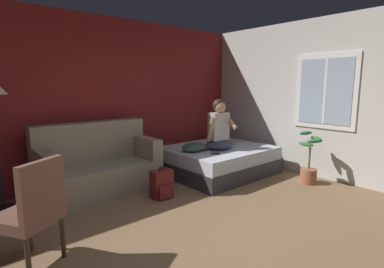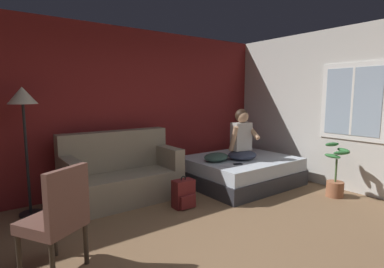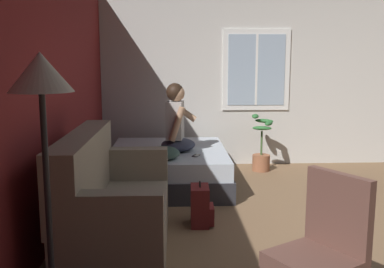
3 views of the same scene
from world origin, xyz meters
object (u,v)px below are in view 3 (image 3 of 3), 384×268
at_px(couch, 111,208).
at_px(potted_plant, 261,151).
at_px(side_chair, 322,248).
at_px(cell_phone, 196,155).
at_px(throw_pillow, 164,153).
at_px(floor_lamp, 42,101).
at_px(bed, 168,167).
at_px(backpack, 201,206).
at_px(person_seated, 177,124).

xyz_separation_m(couch, potted_plant, (2.76, -1.87, -0.09)).
bearing_deg(side_chair, cell_phone, 12.01).
distance_m(side_chair, throw_pillow, 2.91).
bearing_deg(floor_lamp, side_chair, -89.99).
xyz_separation_m(bed, cell_phone, (-0.42, -0.35, 0.25)).
bearing_deg(potted_plant, bed, 116.56).
relative_size(floor_lamp, potted_plant, 2.00).
bearing_deg(side_chair, throw_pillow, 19.97).
distance_m(bed, cell_phone, 0.60).
xyz_separation_m(cell_phone, floor_lamp, (-2.86, 1.01, 0.94)).
xyz_separation_m(side_chair, backpack, (1.80, 0.62, -0.34)).
relative_size(couch, person_seated, 1.95).
relative_size(bed, backpack, 4.00).
relative_size(cell_phone, potted_plant, 0.17).
height_order(person_seated, floor_lamp, floor_lamp).
relative_size(couch, side_chair, 1.74).
bearing_deg(person_seated, couch, 163.16).
distance_m(side_chair, cell_phone, 2.93).
relative_size(cell_phone, floor_lamp, 0.08).
height_order(side_chair, backpack, side_chair).
bearing_deg(person_seated, bed, 48.93).
xyz_separation_m(bed, backpack, (-1.48, -0.34, -0.04)).
bearing_deg(side_chair, floor_lamp, 90.01).
distance_m(side_chair, person_seated, 3.31).
relative_size(throw_pillow, cell_phone, 3.33).
bearing_deg(couch, cell_phone, -26.67).
bearing_deg(couch, bed, -13.11).
bearing_deg(side_chair, potted_plant, -6.16).
bearing_deg(throw_pillow, backpack, -158.14).
xyz_separation_m(couch, cell_phone, (1.65, -0.83, 0.09)).
relative_size(backpack, throw_pillow, 0.95).
height_order(side_chair, cell_phone, side_chair).
xyz_separation_m(throw_pillow, potted_plant, (1.24, -1.42, -0.25)).
distance_m(bed, side_chair, 3.43).
xyz_separation_m(couch, throw_pillow, (1.52, -0.44, 0.16)).
bearing_deg(potted_plant, couch, 145.93).
bearing_deg(backpack, cell_phone, -0.50).
bearing_deg(throw_pillow, side_chair, -160.03).
bearing_deg(potted_plant, person_seated, 121.93).
distance_m(cell_phone, potted_plant, 1.53).
height_order(person_seated, throw_pillow, person_seated).
height_order(person_seated, potted_plant, person_seated).
distance_m(couch, potted_plant, 3.33).
distance_m(person_seated, floor_lamp, 3.33).
bearing_deg(person_seated, floor_lamp, 166.21).
bearing_deg(person_seated, potted_plant, -58.07).
height_order(bed, person_seated, person_seated).
distance_m(backpack, floor_lamp, 2.40).
relative_size(person_seated, cell_phone, 6.08).
bearing_deg(side_chair, bed, 16.24).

